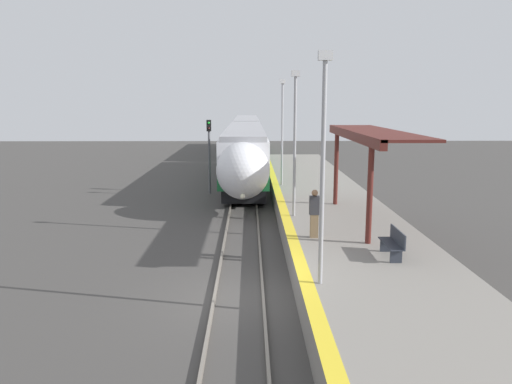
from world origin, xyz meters
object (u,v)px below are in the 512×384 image
object	(u,v)px
lamppost_near	(323,156)
lamppost_far	(282,126)
lamppost_mid	(295,135)
railway_signal	(209,149)
train	(246,141)
platform_bench	(394,243)
person_waiting	(314,213)

from	to	relation	value
lamppost_near	lamppost_far	bearing A→B (deg)	90.00
lamppost_mid	railway_signal	bearing A→B (deg)	112.97
railway_signal	train	bearing A→B (deg)	81.07
platform_bench	lamppost_far	world-z (taller)	lamppost_far
lamppost_far	railway_signal	bearing A→B (deg)	151.98
lamppost_near	lamppost_mid	xyz separation A→B (m)	(0.00, 8.07, 0.00)
person_waiting	lamppost_near	distance (m)	5.27
lamppost_near	lamppost_mid	distance (m)	8.07
person_waiting	lamppost_far	bearing A→B (deg)	92.10
platform_bench	railway_signal	world-z (taller)	railway_signal
platform_bench	railway_signal	bearing A→B (deg)	113.49
platform_bench	lamppost_far	xyz separation A→B (m)	(-2.63, 13.87, 2.97)
railway_signal	lamppost_mid	world-z (taller)	lamppost_mid
train	lamppost_far	world-z (taller)	lamppost_far
person_waiting	railway_signal	world-z (taller)	railway_signal
person_waiting	lamppost_mid	xyz separation A→B (m)	(-0.42, 3.47, 2.53)
railway_signal	person_waiting	bearing A→B (deg)	-70.79
railway_signal	lamppost_near	xyz separation A→B (m)	(4.42, -18.50, 1.55)
person_waiting	platform_bench	bearing A→B (deg)	-46.53
lamppost_far	person_waiting	bearing A→B (deg)	-87.90
lamppost_mid	lamppost_far	xyz separation A→B (m)	(0.00, 8.07, 0.00)
platform_bench	lamppost_near	size ratio (longest dim) A/B	0.25
lamppost_mid	lamppost_far	bearing A→B (deg)	90.00
railway_signal	lamppost_far	xyz separation A→B (m)	(4.42, -2.35, 1.55)
lamppost_near	train	bearing A→B (deg)	93.91
person_waiting	lamppost_near	world-z (taller)	lamppost_near
lamppost_far	platform_bench	bearing A→B (deg)	-79.26
person_waiting	railway_signal	bearing A→B (deg)	109.21
train	person_waiting	xyz separation A→B (m)	(2.65, -27.89, -0.42)
train	lamppost_far	distance (m)	16.62
train	platform_bench	distance (m)	30.61
lamppost_mid	lamppost_near	bearing A→B (deg)	-90.00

